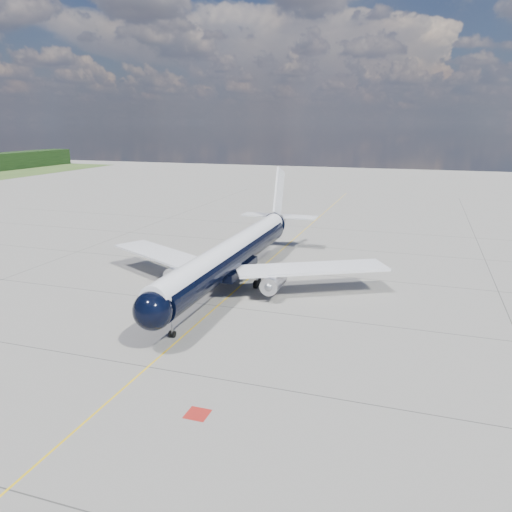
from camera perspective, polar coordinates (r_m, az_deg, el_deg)
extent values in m
plane|color=gray|center=(73.28, 1.63, -0.45)|extent=(320.00, 320.00, 0.00)
cube|color=#E8B80C|center=(68.69, 0.43, -1.50)|extent=(0.16, 160.00, 0.01)
cube|color=maroon|center=(36.43, -6.71, -17.49)|extent=(1.60, 1.60, 0.01)
cylinder|color=black|center=(59.85, -2.95, -0.17)|extent=(3.51, 34.98, 3.50)
sphere|color=black|center=(44.06, -11.71, -6.13)|extent=(3.50, 3.50, 3.50)
cone|color=black|center=(79.75, 2.70, 4.08)|extent=(3.50, 6.45, 3.50)
cylinder|color=white|center=(59.63, -2.96, 0.64)|extent=(2.74, 36.83, 2.73)
cube|color=black|center=(43.74, -11.86, -5.59)|extent=(2.21, 1.11, 0.51)
cube|color=white|center=(65.28, -10.43, 0.13)|extent=(17.77, 12.37, 0.29)
cube|color=white|center=(58.69, 6.39, -1.40)|extent=(17.77, 12.36, 0.29)
cube|color=black|center=(60.20, -2.94, -1.36)|extent=(3.87, 9.21, 0.92)
cylinder|color=silver|center=(61.15, -8.79, -1.84)|extent=(2.06, 4.24, 2.06)
cylinder|color=silver|center=(56.86, 2.03, -2.97)|extent=(2.06, 4.24, 2.06)
sphere|color=gray|center=(59.51, -9.63, -2.35)|extent=(1.01, 1.01, 1.01)
sphere|color=gray|center=(55.10, 1.46, -3.56)|extent=(1.01, 1.01, 1.01)
cube|color=white|center=(61.11, -8.74, -1.18)|extent=(0.20, 2.95, 1.01)
cube|color=white|center=(56.82, 2.09, -2.25)|extent=(0.20, 2.95, 1.01)
cube|color=white|center=(78.56, 2.65, 7.38)|extent=(0.30, 5.84, 7.85)
cube|color=white|center=(79.61, 2.70, 4.60)|extent=(11.97, 2.95, 0.20)
cylinder|color=gray|center=(47.67, -9.60, -7.88)|extent=(0.17, 0.17, 1.93)
cylinder|color=black|center=(48.07, -9.75, -8.76)|extent=(0.17, 0.64, 0.64)
cylinder|color=black|center=(47.91, -9.36, -8.83)|extent=(0.17, 0.64, 0.64)
cylinder|color=gray|center=(62.89, -4.97, -1.95)|extent=(0.24, 0.24, 1.75)
cylinder|color=gray|center=(60.88, 0.14, -2.46)|extent=(0.24, 0.24, 1.75)
cylinder|color=black|center=(62.66, -5.13, -2.72)|extent=(0.41, 1.01, 1.01)
cylinder|color=black|center=(63.55, -4.77, -2.46)|extent=(0.41, 1.01, 1.01)
cylinder|color=black|center=(60.65, -0.01, -3.26)|extent=(0.41, 1.01, 1.01)
cylinder|color=black|center=(61.56, 0.29, -2.98)|extent=(0.41, 1.01, 1.01)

